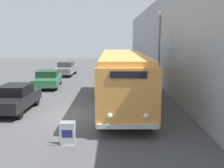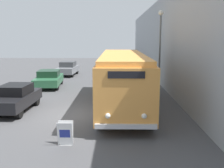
# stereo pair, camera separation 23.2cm
# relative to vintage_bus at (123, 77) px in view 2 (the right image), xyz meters

# --- Properties ---
(ground_plane) EXTENTS (80.00, 80.00, 0.00)m
(ground_plane) POSITION_rel_vintage_bus_xyz_m (-2.93, -2.10, -1.78)
(ground_plane) COLOR #4C4C4F
(building_wall_right) EXTENTS (0.30, 60.00, 7.55)m
(building_wall_right) POSITION_rel_vintage_bus_xyz_m (3.66, 7.90, 2.00)
(building_wall_right) COLOR #9EA3A8
(building_wall_right) RESTS_ON ground_plane
(vintage_bus) EXTENTS (2.65, 11.22, 3.16)m
(vintage_bus) POSITION_rel_vintage_bus_xyz_m (0.00, 0.00, 0.00)
(vintage_bus) COLOR black
(vintage_bus) RESTS_ON ground_plane
(sign_board) EXTENTS (0.58, 0.35, 0.94)m
(sign_board) POSITION_rel_vintage_bus_xyz_m (-2.35, -6.10, -1.32)
(sign_board) COLOR gray
(sign_board) RESTS_ON ground_plane
(streetlamp) EXTENTS (0.36, 0.36, 5.92)m
(streetlamp) POSITION_rel_vintage_bus_xyz_m (2.60, 2.44, 2.11)
(streetlamp) COLOR #595E60
(streetlamp) RESTS_ON ground_plane
(parked_car_near) EXTENTS (1.88, 4.13, 1.50)m
(parked_car_near) POSITION_rel_vintage_bus_xyz_m (-6.05, -1.37, -1.01)
(parked_car_near) COLOR black
(parked_car_near) RESTS_ON ground_plane
(parked_car_mid) EXTENTS (2.30, 4.36, 1.41)m
(parked_car_mid) POSITION_rel_vintage_bus_xyz_m (-6.02, 5.92, -1.06)
(parked_car_mid) COLOR black
(parked_car_mid) RESTS_ON ground_plane
(parked_car_far) EXTENTS (1.96, 4.21, 1.52)m
(parked_car_far) POSITION_rel_vintage_bus_xyz_m (-5.69, 12.90, -1.01)
(parked_car_far) COLOR black
(parked_car_far) RESTS_ON ground_plane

